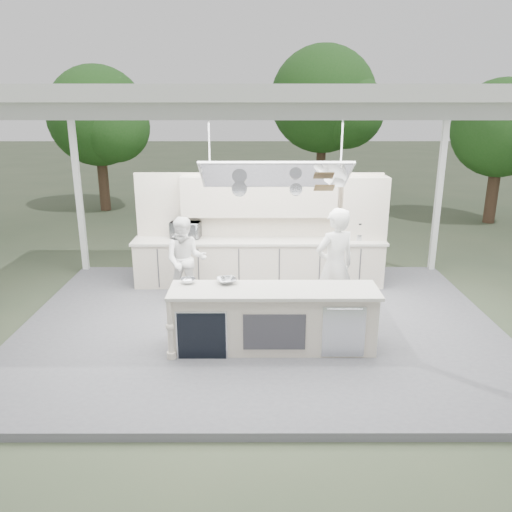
{
  "coord_description": "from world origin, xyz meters",
  "views": [
    {
      "loc": [
        -0.07,
        -7.8,
        3.69
      ],
      "look_at": [
        -0.06,
        0.4,
        1.18
      ],
      "focal_mm": 35.0,
      "sensor_mm": 36.0,
      "label": 1
    }
  ],
  "objects_px": {
    "demo_island": "(272,319)",
    "head_chef": "(335,267)",
    "back_counter": "(259,262)",
    "sous_chef": "(186,260)"
  },
  "relations": [
    {
      "from": "demo_island",
      "to": "back_counter",
      "type": "relative_size",
      "value": 0.61
    },
    {
      "from": "demo_island",
      "to": "sous_chef",
      "type": "bearing_deg",
      "value": 129.41
    },
    {
      "from": "head_chef",
      "to": "demo_island",
      "type": "bearing_deg",
      "value": 17.85
    },
    {
      "from": "back_counter",
      "to": "sous_chef",
      "type": "xyz_separation_m",
      "value": [
        -1.36,
        -0.94,
        0.33
      ]
    },
    {
      "from": "back_counter",
      "to": "sous_chef",
      "type": "bearing_deg",
      "value": -145.41
    },
    {
      "from": "demo_island",
      "to": "head_chef",
      "type": "relative_size",
      "value": 1.57
    },
    {
      "from": "demo_island",
      "to": "sous_chef",
      "type": "distance_m",
      "value": 2.45
    },
    {
      "from": "back_counter",
      "to": "head_chef",
      "type": "xyz_separation_m",
      "value": [
        1.24,
        -1.88,
        0.51
      ]
    },
    {
      "from": "back_counter",
      "to": "head_chef",
      "type": "distance_m",
      "value": 2.3
    },
    {
      "from": "back_counter",
      "to": "sous_chef",
      "type": "height_order",
      "value": "sous_chef"
    }
  ]
}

